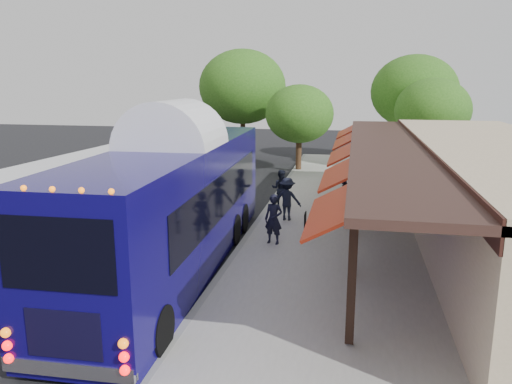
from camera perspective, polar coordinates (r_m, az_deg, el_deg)
The scene contains 15 objects.
ground at distance 15.35m, azimuth -3.65°, elevation -8.94°, with size 90.00×90.00×0.00m, color black.
sidewalk at distance 18.68m, azimuth 14.68°, elevation -5.12°, with size 10.00×40.00×0.15m, color #9E9B93.
curb at distance 18.99m, azimuth -0.43°, elevation -4.40°, with size 0.20×40.00×0.16m, color gray.
station_shelter at distance 18.78m, azimuth 25.33°, elevation -0.24°, with size 8.15×20.00×3.60m.
coach_bus at distance 15.01m, azimuth -9.24°, elevation -0.86°, with size 2.99×12.75×4.05m.
city_bus at distance 18.51m, azimuth -17.79°, elevation -0.27°, with size 3.10×11.55×3.07m.
ped_a at distance 17.05m, azimuth 2.02°, elevation -3.12°, with size 0.63×0.41×1.72m, color black.
ped_b at distance 22.07m, azimuth 2.82°, elevation 0.43°, with size 0.81×0.63×1.66m, color black.
ped_c at distance 20.76m, azimuth 10.03°, elevation -0.66°, with size 0.92×0.38×1.57m, color black.
ped_d at distance 19.95m, azimuth 3.58°, elevation -0.80°, with size 1.12×0.64×1.73m, color black.
sign_board at distance 17.46m, azimuth 5.63°, elevation -3.39°, with size 0.06×0.46×1.01m.
tree_left at distance 31.37m, azimuth 4.98°, elevation 8.87°, with size 4.24×4.24×5.43m.
tree_mid at distance 35.71m, azimuth 17.64°, elevation 10.87°, with size 5.75×5.75×7.36m.
tree_right at distance 32.55m, azimuth 19.53°, elevation 8.81°, with size 4.55×4.55×5.82m.
tree_far at distance 35.68m, azimuth -1.54°, elevation 11.92°, with size 6.09×6.09×7.80m.
Camera 1 is at (3.70, -13.79, 5.63)m, focal length 35.00 mm.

